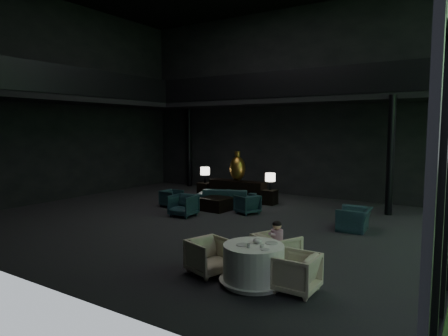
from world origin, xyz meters
The scene contains 33 objects.
floor centered at (0.00, 0.00, 0.00)m, with size 14.00×12.00×0.02m, color black.
wall_back centered at (0.00, 6.00, 4.00)m, with size 14.00×0.04×8.00m, color black.
wall_front centered at (0.00, -6.00, 4.00)m, with size 14.00×0.04×8.00m, color black.
wall_left centered at (-7.00, 0.00, 4.00)m, with size 0.04×12.00×8.00m, color black.
mezzanine_left centered at (-6.00, 0.00, 4.00)m, with size 2.00×12.00×0.25m, color black.
mezzanine_back centered at (1.00, 5.00, 4.00)m, with size 12.00×2.00×0.25m, color black.
railing_left centered at (-5.00, 0.00, 4.60)m, with size 0.06×12.00×1.00m, color black.
railing_back centered at (1.00, 4.00, 4.60)m, with size 12.00×0.06×1.00m, color black.
column_nw centered at (-5.00, 5.70, 2.00)m, with size 0.24×0.24×4.00m, color black.
column_ne centered at (4.80, 4.00, 2.00)m, with size 0.24×0.24×4.00m, color black.
console centered at (-0.99, 3.72, 0.39)m, with size 2.44×0.55×0.78m, color black.
bronze_urn centered at (-0.99, 3.74, 1.29)m, with size 0.64×0.64×1.20m.
side_table_left centered at (-2.59, 3.70, 0.29)m, with size 0.52×0.52×0.57m, color black.
table_lamp_left centered at (-2.59, 3.70, 1.05)m, with size 0.40×0.40×0.67m.
side_table_right centered at (0.61, 3.47, 0.28)m, with size 0.51×0.51×0.56m, color black.
table_lamp_right centered at (0.61, 3.51, 1.02)m, with size 0.38×0.38×0.64m.
sofa centered at (-0.70, 2.45, 0.45)m, with size 2.30×0.67×0.90m, color black.
lounge_armchair_west centered at (-2.27, 1.10, 0.30)m, with size 0.59×0.55×0.61m, color #102732.
lounge_armchair_east centered at (0.71, 1.56, 0.33)m, with size 0.65×0.61×0.67m, color #1E383F.
lounge_armchair_south centered at (-0.87, 0.04, 0.41)m, with size 0.79×0.74×0.82m, color black.
window_armchair centered at (4.39, 1.25, 0.41)m, with size 0.93×0.60×0.81m, color #193137.
coffee_table centered at (-0.51, 1.49, 0.22)m, with size 1.00×1.00×0.45m, color black.
dining_table centered at (3.86, -3.78, 0.33)m, with size 1.29×1.29×0.75m.
dining_chair_north centered at (3.87, -2.81, 0.43)m, with size 0.83×0.77×0.85m, color #BDB0A6.
dining_chair_east centered at (4.67, -3.69, 0.38)m, with size 0.74×0.69×0.76m, color tan.
dining_chair_west centered at (2.87, -3.79, 0.39)m, with size 0.75×0.70×0.77m, color #A99B8C.
child centered at (3.86, -2.77, 0.72)m, with size 0.26×0.26×0.55m.
plate_a centered at (3.71, -3.92, 0.76)m, with size 0.25×0.25×0.02m, color white.
plate_b centered at (4.11, -3.52, 0.76)m, with size 0.24×0.24×0.02m, color white.
saucer centered at (4.18, -3.95, 0.76)m, with size 0.16×0.16×0.01m, color white.
coffee_cup centered at (4.08, -3.87, 0.79)m, with size 0.07×0.07×0.05m, color white.
cereal_bowl centered at (3.88, -3.65, 0.79)m, with size 0.18×0.18×0.09m, color white.
cream_pot centered at (3.87, -4.00, 0.79)m, with size 0.06×0.06×0.07m, color #99999E.
Camera 1 is at (7.33, -10.16, 2.91)m, focal length 32.00 mm.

